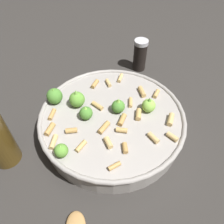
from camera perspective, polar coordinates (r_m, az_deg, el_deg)
The scene contains 3 objects.
ground_plane at distance 0.55m, azimuth -0.00°, elevation -4.48°, with size 2.40×2.40×0.00m, color #2D2B28.
cooking_pan at distance 0.53m, azimuth -0.19°, elevation -2.23°, with size 0.34×0.34×0.10m.
pepper_shaker at distance 0.72m, azimuth 7.32°, elevation 14.56°, with size 0.04×0.04×0.10m.
Camera 1 is at (0.31, -0.14, 0.44)m, focal length 35.00 mm.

